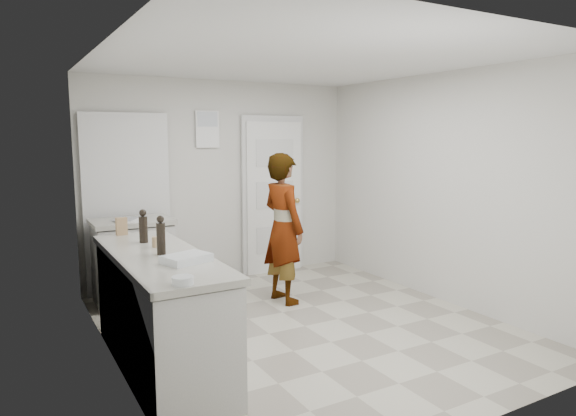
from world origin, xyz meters
TOP-DOWN VIEW (x-y plane):
  - ground at (0.00, 0.00)m, footprint 4.00×4.00m
  - room_shell at (-0.17, 1.95)m, footprint 4.00×4.00m
  - main_counter at (-1.45, -0.20)m, footprint 0.64×1.96m
  - side_counter at (-1.25, 1.55)m, footprint 0.84×0.61m
  - person at (0.19, 0.77)m, footprint 0.46×0.64m
  - cake_mix_box at (-1.53, 0.70)m, footprint 0.10×0.05m
  - spice_jar at (-1.40, 0.04)m, footprint 0.06×0.06m
  - oil_cruet_a at (-1.44, 0.27)m, footprint 0.07×0.07m
  - oil_cruet_b at (-1.44, -0.25)m, footprint 0.07×0.07m
  - baking_dish at (-1.35, -0.57)m, footprint 0.37×0.31m
  - egg_bowl at (-1.55, -1.09)m, footprint 0.13×0.13m
  - papers at (-1.26, 1.47)m, footprint 0.31×0.37m

SIDE VIEW (x-z plane):
  - ground at x=0.00m, z-range 0.00..0.00m
  - main_counter at x=-1.45m, z-range -0.04..0.89m
  - side_counter at x=-1.25m, z-range -0.03..0.89m
  - person at x=0.19m, z-range 0.00..1.64m
  - papers at x=-1.26m, z-range 0.93..0.94m
  - egg_bowl at x=-1.55m, z-range 0.93..0.98m
  - baking_dish at x=-1.35m, z-range 0.92..0.98m
  - spice_jar at x=-1.40m, z-range 0.93..1.01m
  - cake_mix_box at x=-1.53m, z-range 0.93..1.09m
  - room_shell at x=-0.17m, z-range -0.98..3.02m
  - oil_cruet_a at x=-1.44m, z-range 0.92..1.20m
  - oil_cruet_b at x=-1.44m, z-range 0.92..1.22m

